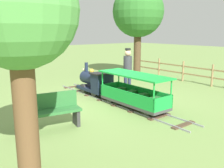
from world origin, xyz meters
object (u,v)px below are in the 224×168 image
at_px(park_bench, 52,111).
at_px(oak_tree_far, 138,12).
at_px(oak_tree_near, 18,14).
at_px(conductor_person, 128,67).
at_px(passenger_car, 134,94).
at_px(locomotive, 96,82).

relative_size(park_bench, oak_tree_far, 0.32).
bearing_deg(oak_tree_near, conductor_person, 33.42).
distance_m(passenger_car, conductor_person, 1.81).
height_order(locomotive, conductor_person, conductor_person).
relative_size(passenger_car, conductor_person, 1.45).
distance_m(conductor_person, oak_tree_far, 3.92).
height_order(locomotive, park_bench, locomotive).
bearing_deg(passenger_car, oak_tree_far, 45.33).
xyz_separation_m(passenger_car, conductor_person, (1.00, 1.40, 0.53)).
bearing_deg(oak_tree_near, park_bench, 56.00).
bearing_deg(oak_tree_near, locomotive, 44.53).
bearing_deg(park_bench, locomotive, 37.25).
relative_size(conductor_person, park_bench, 1.20).
bearing_deg(park_bench, passenger_car, -0.09).
xyz_separation_m(oak_tree_near, oak_tree_far, (7.18, 5.24, 0.64)).
relative_size(passenger_car, oak_tree_far, 0.55).
distance_m(locomotive, oak_tree_near, 5.50).
relative_size(park_bench, oak_tree_near, 0.41).
xyz_separation_m(passenger_car, oak_tree_near, (-3.67, -1.68, 1.99)).
distance_m(locomotive, park_bench, 3.18).
bearing_deg(park_bench, oak_tree_near, -124.00).
height_order(park_bench, oak_tree_near, oak_tree_near).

